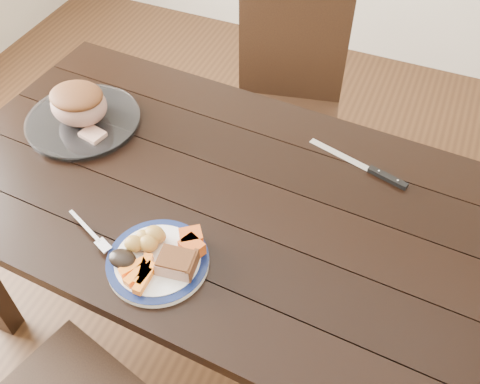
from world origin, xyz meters
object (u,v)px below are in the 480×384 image
at_px(serving_platter, 84,122).
at_px(roast_joint, 79,105).
at_px(fork, 92,234).
at_px(chair_far, 286,100).
at_px(pork_slice, 176,263).
at_px(carving_knife, 375,172).
at_px(dinner_plate, 158,262).
at_px(dining_table, 218,212).

bearing_deg(serving_platter, roast_joint, 0.00).
relative_size(fork, roast_joint, 0.95).
bearing_deg(serving_platter, chair_far, 53.97).
height_order(pork_slice, carving_knife, pork_slice).
relative_size(chair_far, fork, 5.48).
xyz_separation_m(dinner_plate, pork_slice, (0.06, -0.00, 0.03)).
height_order(serving_platter, pork_slice, pork_slice).
height_order(dining_table, carving_knife, carving_knife).
height_order(pork_slice, fork, pork_slice).
xyz_separation_m(dining_table, chair_far, (-0.04, 0.74, -0.13)).
height_order(fork, carving_knife, fork).
relative_size(pork_slice, fork, 0.51).
bearing_deg(roast_joint, dinner_plate, -38.42).
distance_m(pork_slice, roast_joint, 0.65).
height_order(dining_table, fork, fork).
height_order(dining_table, pork_slice, pork_slice).
bearing_deg(dinner_plate, fork, 179.14).
distance_m(chair_far, fork, 1.06).
xyz_separation_m(serving_platter, carving_knife, (0.90, 0.15, -0.00)).
relative_size(chair_far, pork_slice, 10.74).
distance_m(dining_table, serving_platter, 0.52).
bearing_deg(dining_table, chair_far, 93.07).
xyz_separation_m(chair_far, dinner_plate, (0.01, -1.01, 0.23)).
relative_size(dinner_plate, carving_knife, 0.81).
xyz_separation_m(serving_platter, pork_slice, (0.53, -0.38, 0.03)).
distance_m(dining_table, fork, 0.37).
bearing_deg(chair_far, dinner_plate, 78.05).
bearing_deg(dining_table, serving_platter, 169.17).
bearing_deg(roast_joint, chair_far, 53.97).
height_order(roast_joint, carving_knife, roast_joint).
height_order(dinner_plate, roast_joint, roast_joint).
bearing_deg(serving_platter, fork, -53.04).
bearing_deg(fork, dinner_plate, 22.94).
bearing_deg(carving_knife, chair_far, 146.81).
relative_size(fork, carving_knife, 0.54).
distance_m(serving_platter, fork, 0.47).
bearing_deg(carving_knife, pork_slice, -109.31).
xyz_separation_m(pork_slice, roast_joint, (-0.53, 0.38, 0.04)).
height_order(serving_platter, fork, fork).
bearing_deg(serving_platter, pork_slice, -35.65).
bearing_deg(roast_joint, pork_slice, -35.65).
distance_m(dinner_plate, pork_slice, 0.07).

